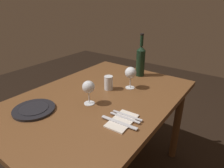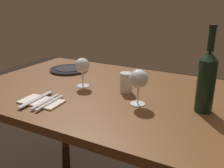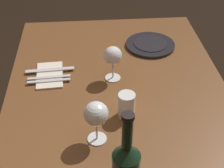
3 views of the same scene
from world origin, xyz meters
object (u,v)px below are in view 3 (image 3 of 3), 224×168
wine_glass_left (113,57)px  fork_inner (49,77)px  dinner_plate (150,45)px  folded_napkin (50,75)px  fork_outer (49,81)px  table_knife (50,70)px  wine_glass_right (96,115)px  water_tumbler (126,106)px

wine_glass_left → fork_inner: 0.29m
dinner_plate → fork_inner: bearing=116.5°
fork_inner → folded_napkin: bearing=0.0°
folded_napkin → fork_inner: fork_inner is taller
fork_outer → table_knife: (0.08, 0.00, 0.00)m
fork_outer → dinner_plate: bearing=-61.1°
wine_glass_right → fork_outer: 0.40m
fork_outer → wine_glass_right: bearing=-151.0°
wine_glass_right → table_knife: bearing=24.1°
wine_glass_left → dinner_plate: size_ratio=0.64×
water_tumbler → fork_inner: (0.25, 0.30, -0.03)m
fork_inner → table_knife: size_ratio=0.86×
dinner_plate → table_knife: 0.51m
fork_outer → table_knife: bearing=0.0°
wine_glass_right → dinner_plate: bearing=-25.7°
wine_glass_left → fork_inner: bearing=87.1°
wine_glass_right → table_knife: 0.47m
dinner_plate → fork_inner: (-0.24, 0.47, 0.00)m
wine_glass_left → dinner_plate: wine_glass_left is taller
fork_inner → table_knife: (0.05, 0.00, 0.00)m
dinner_plate → fork_inner: dinner_plate is taller
folded_napkin → table_knife: size_ratio=0.93×
water_tumbler → folded_napkin: bearing=47.3°
water_tumbler → dinner_plate: (0.49, -0.17, -0.04)m
wine_glass_left → folded_napkin: bearing=81.8°
water_tumbler → fork_inner: size_ratio=0.55×
wine_glass_left → folded_napkin: (0.04, 0.27, -0.11)m
dinner_plate → folded_napkin: size_ratio=1.22×
folded_napkin → fork_inner: 0.03m
wine_glass_right → dinner_plate: (0.60, -0.29, -0.11)m
wine_glass_left → fork_inner: size_ratio=0.84×
wine_glass_right → fork_inner: wine_glass_right is taller
folded_napkin → fork_inner: (-0.02, 0.00, 0.01)m
dinner_plate → table_knife: bearing=110.9°
water_tumbler → dinner_plate: 0.52m
dinner_plate → folded_napkin: dinner_plate is taller
wine_glass_left → folded_napkin: size_ratio=0.78×
dinner_plate → table_knife: size_ratio=1.13×
wine_glass_left → dinner_plate: (0.25, -0.20, -0.10)m
table_knife → wine_glass_left: bearing=-104.3°
wine_glass_left → wine_glass_right: 0.36m
fork_outer → wine_glass_left: bearing=-87.6°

